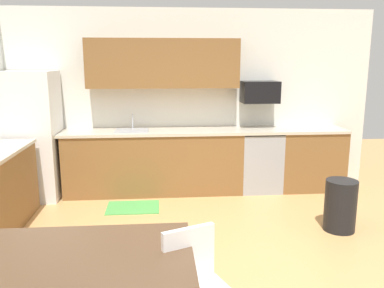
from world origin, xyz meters
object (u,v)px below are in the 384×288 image
object	(u,v)px
dining_table	(85,262)
chair_near_table	(196,283)
oven_range	(259,160)
refrigerator	(31,136)
microwave	(260,92)
trash_bin	(340,205)

from	to	relation	value
dining_table	chair_near_table	world-z (taller)	chair_near_table
oven_range	chair_near_table	world-z (taller)	oven_range
refrigerator	oven_range	bearing A→B (deg)	1.38
microwave	trash_bin	xyz separation A→B (m)	(0.56, -1.67, -1.18)
chair_near_table	trash_bin	bearing A→B (deg)	44.71
refrigerator	chair_near_table	world-z (taller)	refrigerator
dining_table	chair_near_table	distance (m)	0.74
refrigerator	microwave	distance (m)	3.37
refrigerator	chair_near_table	distance (m)	3.91
microwave	trash_bin	size ratio (longest dim) A/B	0.90
oven_range	microwave	bearing A→B (deg)	90.00
dining_table	trash_bin	bearing A→B (deg)	34.82
dining_table	chair_near_table	bearing A→B (deg)	-3.52
oven_range	trash_bin	bearing A→B (deg)	-70.17
refrigerator	dining_table	world-z (taller)	refrigerator
chair_near_table	trash_bin	distance (m)	2.61
oven_range	chair_near_table	bearing A→B (deg)	-110.71
microwave	dining_table	world-z (taller)	microwave
oven_range	trash_bin	distance (m)	1.67
refrigerator	trash_bin	xyz separation A→B (m)	(3.88, -1.49, -0.60)
dining_table	chair_near_table	xyz separation A→B (m)	(0.72, -0.04, -0.16)
dining_table	trash_bin	distance (m)	3.15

